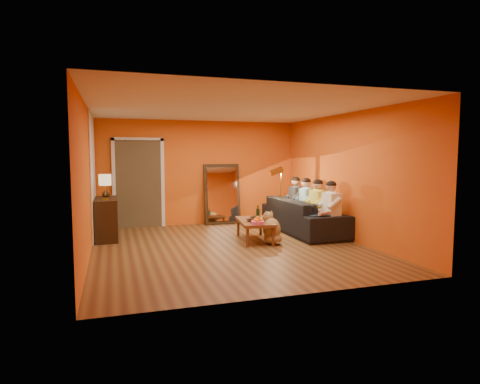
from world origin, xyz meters
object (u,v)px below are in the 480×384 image
object	(u,v)px
sideboard	(106,219)
floor_lamp	(281,200)
person_mid_right	(307,205)
coffee_table	(255,230)
person_far_left	(331,211)
laptop	(257,217)
dog	(272,227)
wine_bottle	(258,213)
sofa	(303,216)
person_mid_left	(318,208)
table_lamp	(105,187)
tumbler	(258,217)
person_far_right	(296,202)
vase	(106,193)
mirror_frame	(222,194)

from	to	relation	value
sideboard	floor_lamp	distance (m)	3.84
sideboard	person_mid_right	bearing A→B (deg)	-6.42
coffee_table	floor_lamp	xyz separation A→B (m)	(0.94, 0.82, 0.51)
person_far_left	sideboard	bearing A→B (deg)	159.99
laptop	dog	bearing A→B (deg)	-124.94
coffee_table	wine_bottle	distance (m)	0.37
sofa	person_mid_left	size ratio (longest dim) A/B	2.13
table_lamp	tumbler	world-z (taller)	table_lamp
table_lamp	tumbler	distance (m)	3.15
coffee_table	person_far_left	size ratio (longest dim) A/B	1.00
sideboard	person_mid_left	distance (m)	4.50
wine_bottle	person_far_right	bearing A→B (deg)	40.48
table_lamp	wine_bottle	xyz separation A→B (m)	(2.93, -0.87, -0.53)
laptop	table_lamp	bearing A→B (deg)	132.46
vase	wine_bottle	bearing A→B (deg)	-25.83
mirror_frame	person_far_right	distance (m)	1.89
person_mid_left	person_far_right	distance (m)	1.10
tumbler	dog	bearing A→B (deg)	-77.37
dog	laptop	bearing A→B (deg)	89.78
dog	wine_bottle	size ratio (longest dim) A/B	2.09
person_far_left	tumbler	xyz separation A→B (m)	(-1.37, 0.59, -0.15)
dog	wine_bottle	xyz separation A→B (m)	(-0.18, 0.31, 0.25)
floor_lamp	wine_bottle	distance (m)	1.25
sofa	coffee_table	bearing A→B (deg)	111.23
mirror_frame	dog	xyz separation A→B (m)	(0.32, -2.56, -0.44)
floor_lamp	sideboard	bearing A→B (deg)	-172.26
floor_lamp	person_mid_left	size ratio (longest dim) A/B	1.18
mirror_frame	tumbler	world-z (taller)	mirror_frame
person_far_left	laptop	world-z (taller)	person_far_left
dog	tumbler	xyz separation A→B (m)	(-0.11, 0.48, 0.14)
laptop	vase	world-z (taller)	vase
mirror_frame	vase	bearing A→B (deg)	-163.43
person_far_left	wine_bottle	distance (m)	1.50
floor_lamp	wine_bottle	bearing A→B (deg)	-123.38
table_lamp	person_mid_left	size ratio (longest dim) A/B	0.42
person_far_left	person_mid_left	distance (m)	0.55
person_far_right	sideboard	bearing A→B (deg)	-179.24
mirror_frame	tumbler	size ratio (longest dim) A/B	16.22
coffee_table	person_mid_right	bearing A→B (deg)	30.96
floor_lamp	person_mid_left	distance (m)	0.93
sofa	laptop	xyz separation A→B (m)	(-1.18, -0.18, 0.05)
coffee_table	laptop	xyz separation A→B (m)	(0.18, 0.35, 0.22)
dog	tumbler	world-z (taller)	dog
person_far_right	dog	bearing A→B (deg)	-129.26
laptop	person_mid_left	bearing A→B (deg)	-50.59
dog	person_mid_left	distance (m)	1.37
person_mid_right	coffee_table	bearing A→B (deg)	-157.14
laptop	vase	distance (m)	3.27
person_far_right	laptop	xyz separation A→B (m)	(-1.31, -0.83, -0.18)
mirror_frame	dog	bearing A→B (deg)	-82.88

